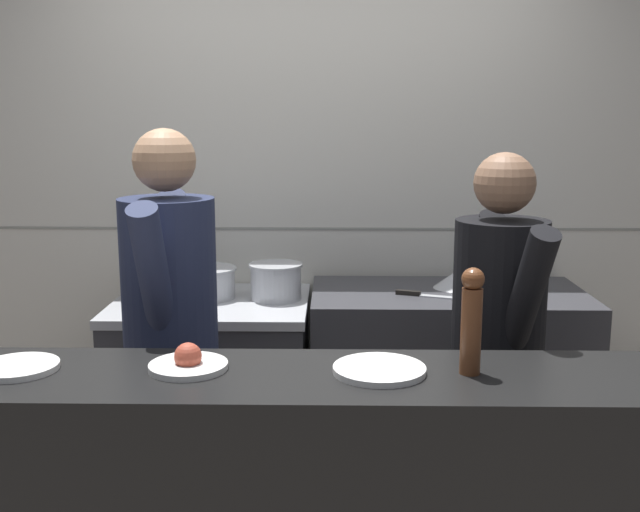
# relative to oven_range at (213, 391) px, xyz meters

# --- Properties ---
(wall_back_tiled) EXTENTS (8.00, 0.06, 2.60)m
(wall_back_tiled) POSITION_rel_oven_range_xyz_m (0.45, 0.40, 0.86)
(wall_back_tiled) COLOR silver
(wall_back_tiled) RESTS_ON ground_plane
(oven_range) EXTENTS (0.88, 0.71, 0.87)m
(oven_range) POSITION_rel_oven_range_xyz_m (0.00, 0.00, 0.00)
(oven_range) COLOR #38383D
(oven_range) RESTS_ON ground_plane
(prep_counter) EXTENTS (1.24, 0.65, 0.92)m
(prep_counter) POSITION_rel_oven_range_xyz_m (1.08, -0.00, 0.02)
(prep_counter) COLOR #38383D
(prep_counter) RESTS_ON ground_plane
(stock_pot) EXTENTS (0.25, 0.25, 0.18)m
(stock_pot) POSITION_rel_oven_range_xyz_m (-0.28, 0.06, 0.53)
(stock_pot) COLOR #2D2D33
(stock_pot) RESTS_ON oven_range
(sauce_pot) EXTENTS (0.28, 0.28, 0.14)m
(sauce_pot) POSITION_rel_oven_range_xyz_m (-0.03, 0.06, 0.51)
(sauce_pot) COLOR #B7BABF
(sauce_pot) RESTS_ON oven_range
(braising_pot) EXTENTS (0.25, 0.25, 0.17)m
(braising_pot) POSITION_rel_oven_range_xyz_m (0.30, 0.04, 0.52)
(braising_pot) COLOR #B7BABF
(braising_pot) RESTS_ON oven_range
(mixing_bowl_steel) EXTENTS (0.20, 0.20, 0.08)m
(mixing_bowl_steel) POSITION_rel_oven_range_xyz_m (1.12, 0.07, 0.52)
(mixing_bowl_steel) COLOR #B7BABF
(mixing_bowl_steel) RESTS_ON prep_counter
(chefs_knife) EXTENTS (0.36, 0.15, 0.02)m
(chefs_knife) POSITION_rel_oven_range_xyz_m (0.98, -0.10, 0.49)
(chefs_knife) COLOR #B7BABF
(chefs_knife) RESTS_ON prep_counter
(plated_dish_main) EXTENTS (0.23, 0.23, 0.02)m
(plated_dish_main) POSITION_rel_oven_range_xyz_m (-0.33, -1.32, 0.57)
(plated_dish_main) COLOR white
(plated_dish_main) RESTS_ON pass_counter
(plated_dish_appetiser) EXTENTS (0.22, 0.22, 0.08)m
(plated_dish_appetiser) POSITION_rel_oven_range_xyz_m (0.15, -1.30, 0.58)
(plated_dish_appetiser) COLOR white
(plated_dish_appetiser) RESTS_ON pass_counter
(plated_dish_dessert) EXTENTS (0.26, 0.26, 0.02)m
(plated_dish_dessert) POSITION_rel_oven_range_xyz_m (0.69, -1.32, 0.57)
(plated_dish_dessert) COLOR white
(plated_dish_dessert) RESTS_ON pass_counter
(pepper_mill) EXTENTS (0.06, 0.06, 0.30)m
(pepper_mill) POSITION_rel_oven_range_xyz_m (0.94, -1.32, 0.72)
(pepper_mill) COLOR brown
(pepper_mill) RESTS_ON pass_counter
(chef_head_cook) EXTENTS (0.34, 0.72, 1.66)m
(chef_head_cook) POSITION_rel_oven_range_xyz_m (-0.03, -0.71, 0.49)
(chef_head_cook) COLOR black
(chef_head_cook) RESTS_ON ground_plane
(chef_sous) EXTENTS (0.38, 0.69, 1.58)m
(chef_sous) POSITION_rel_oven_range_xyz_m (1.14, -0.77, 0.44)
(chef_sous) COLOR black
(chef_sous) RESTS_ON ground_plane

